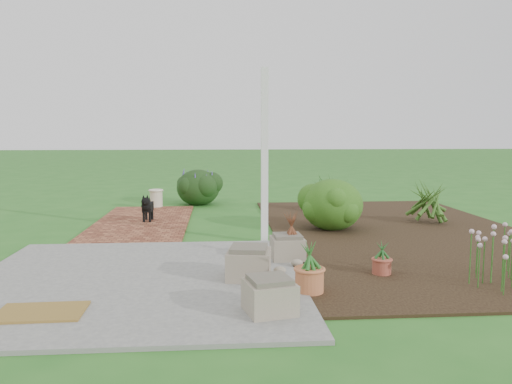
{
  "coord_description": "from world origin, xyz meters",
  "views": [
    {
      "loc": [
        -0.36,
        -7.02,
        1.59
      ],
      "look_at": [
        0.2,
        0.4,
        0.7
      ],
      "focal_mm": 35.0,
      "sensor_mm": 36.0,
      "label": 1
    }
  ],
  "objects": [
    {
      "name": "ground",
      "position": [
        0.0,
        0.0,
        0.0
      ],
      "size": [
        80.0,
        80.0,
        0.0
      ],
      "primitive_type": "plane",
      "color": "#286720",
      "rests_on": "ground"
    },
    {
      "name": "concrete_patio",
      "position": [
        -1.25,
        -1.75,
        0.02
      ],
      "size": [
        3.5,
        3.5,
        0.04
      ],
      "primitive_type": "cube",
      "color": "slate",
      "rests_on": "ground"
    },
    {
      "name": "brick_path",
      "position": [
        -1.7,
        1.75,
        0.02
      ],
      "size": [
        1.6,
        3.5,
        0.04
      ],
      "primitive_type": "cube",
      "color": "brown",
      "rests_on": "ground"
    },
    {
      "name": "garden_bed",
      "position": [
        2.5,
        0.5,
        0.01
      ],
      "size": [
        4.0,
        7.0,
        0.03
      ],
      "primitive_type": "cube",
      "color": "black",
      "rests_on": "ground"
    },
    {
      "name": "veranda_post",
      "position": [
        0.3,
        0.1,
        1.25
      ],
      "size": [
        0.1,
        0.1,
        2.5
      ],
      "primitive_type": "cube",
      "color": "white",
      "rests_on": "ground"
    },
    {
      "name": "stone_trough_near",
      "position": [
        0.07,
        -2.87,
        0.17
      ],
      "size": [
        0.49,
        0.49,
        0.27
      ],
      "primitive_type": "cube",
      "rotation": [
        0.0,
        0.0,
        0.23
      ],
      "color": "#75725A",
      "rests_on": "concrete_patio"
    },
    {
      "name": "stone_trough_mid",
      "position": [
        -0.05,
        -1.84,
        0.19
      ],
      "size": [
        0.52,
        0.52,
        0.3
      ],
      "primitive_type": "cube",
      "rotation": [
        0.0,
        0.0,
        -0.16
      ],
      "color": "gray",
      "rests_on": "concrete_patio"
    },
    {
      "name": "stone_trough_far",
      "position": [
        0.48,
        -1.05,
        0.17
      ],
      "size": [
        0.41,
        0.41,
        0.26
      ],
      "primitive_type": "cube",
      "rotation": [
        0.0,
        0.0,
        0.04
      ],
      "color": "gray",
      "rests_on": "concrete_patio"
    },
    {
      "name": "coir_doormat",
      "position": [
        -1.9,
        -2.75,
        0.05
      ],
      "size": [
        0.75,
        0.49,
        0.02
      ],
      "primitive_type": "cube",
      "rotation": [
        0.0,
        0.0,
        0.02
      ],
      "color": "brown",
      "rests_on": "concrete_patio"
    },
    {
      "name": "black_dog",
      "position": [
        -1.61,
        1.73,
        0.3
      ],
      "size": [
        0.16,
        0.52,
        0.44
      ],
      "rotation": [
        0.0,
        0.0,
        -0.03
      ],
      "color": "black",
      "rests_on": "brick_path"
    },
    {
      "name": "cream_ceramic_urn",
      "position": [
        -1.67,
        3.48,
        0.22
      ],
      "size": [
        0.33,
        0.33,
        0.35
      ],
      "primitive_type": "cylinder",
      "rotation": [
        0.0,
        0.0,
        -0.29
      ],
      "color": "beige",
      "rests_on": "brick_path"
    },
    {
      "name": "evergreen_shrub",
      "position": [
        1.47,
        0.85,
        0.45
      ],
      "size": [
        1.05,
        1.05,
        0.84
      ],
      "primitive_type": "ellipsoid",
      "rotation": [
        0.0,
        0.0,
        -0.07
      ],
      "color": "#0A3C0C",
      "rests_on": "garden_bed"
    },
    {
      "name": "agapanthus_clump_back",
      "position": [
        3.29,
        1.31,
        0.46
      ],
      "size": [
        1.11,
        1.11,
        0.87
      ],
      "primitive_type": null,
      "rotation": [
        0.0,
        0.0,
        0.17
      ],
      "color": "#113C0E",
      "rests_on": "garden_bed"
    },
    {
      "name": "agapanthus_clump_front",
      "position": [
        1.86,
        2.76,
        0.47
      ],
      "size": [
        1.17,
        1.17,
        0.88
      ],
      "primitive_type": null,
      "rotation": [
        0.0,
        0.0,
        -0.2
      ],
      "color": "#104213",
      "rests_on": "garden_bed"
    },
    {
      "name": "pink_flower_patch",
      "position": [
        2.6,
        -2.14,
        0.33
      ],
      "size": [
        1.21,
        1.21,
        0.6
      ],
      "primitive_type": null,
      "rotation": [
        0.0,
        0.0,
        -0.35
      ],
      "color": "#113D0F",
      "rests_on": "garden_bed"
    },
    {
      "name": "terracotta_pot_bronze",
      "position": [
        0.53,
        -1.02,
        0.15
      ],
      "size": [
        0.33,
        0.33,
        0.24
      ],
      "primitive_type": "cylinder",
      "rotation": [
        0.0,
        0.0,
        -0.09
      ],
      "color": "brown",
      "rests_on": "garden_bed"
    },
    {
      "name": "terracotta_pot_small_left",
      "position": [
        1.44,
        -1.75,
        0.12
      ],
      "size": [
        0.22,
        0.22,
        0.17
      ],
      "primitive_type": "cylinder",
      "rotation": [
        0.0,
        0.0,
        -0.05
      ],
      "color": "#9A4634",
      "rests_on": "garden_bed"
    },
    {
      "name": "terracotta_pot_small_right",
      "position": [
        0.52,
        -2.32,
        0.15
      ],
      "size": [
        0.36,
        0.36,
        0.24
      ],
      "primitive_type": "cylinder",
      "rotation": [
        0.0,
        0.0,
        -0.34
      ],
      "color": "#B9683E",
      "rests_on": "garden_bed"
    },
    {
      "name": "purple_flowering_bush",
      "position": [
        -0.81,
        3.99,
        0.4
      ],
      "size": [
        1.1,
        1.1,
        0.8
      ],
      "primitive_type": "ellipsoid",
      "rotation": [
        0.0,
        0.0,
        -0.18
      ],
      "color": "black",
      "rests_on": "ground"
    }
  ]
}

